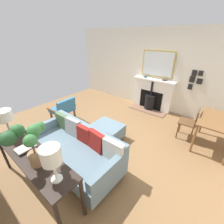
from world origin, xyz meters
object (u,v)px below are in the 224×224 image
Objects in this scene: potted_plant at (27,140)px; dining_chair_near_fireplace at (192,121)px; mantel_bowl_near at (145,77)px; console_table at (32,157)px; table_lamp_far_end at (51,156)px; mantel_bowl_far at (165,80)px; ottoman at (108,130)px; fireplace at (152,96)px; book_stack at (26,148)px; dining_table at (218,124)px; armchair_accent at (64,108)px; sofa at (76,148)px; table_lamp_near_end at (4,116)px.

dining_chair_near_fireplace is at bearing 157.42° from potted_plant.
console_table is at bearing 3.97° from mantel_bowl_near.
mantel_bowl_far is at bearing -175.68° from table_lamp_far_end.
ottoman is 2.17m from table_lamp_far_end.
fireplace is 4.91× the size of book_stack.
mantel_bowl_near is 0.11× the size of dining_table.
ottoman is at bearing 96.80° from armchair_accent.
console_table is at bearing -34.20° from dining_table.
armchair_accent is 2.31m from console_table.
fireplace is 2.29m from dining_table.
armchair_accent is (-0.83, -1.61, 0.09)m from sofa.
dining_chair_near_fireplace is at bearing 48.24° from mantel_bowl_far.
armchair_accent is 2.65m from potted_plant.
potted_plant is (0.06, 0.99, 0.04)m from table_lamp_near_end.
table_lamp_near_end is 0.98× the size of table_lamp_far_end.
console_table is (4.16, 0.29, -0.39)m from mantel_bowl_near.
fireplace is at bearing 169.41° from table_lamp_near_end.
sofa is at bearing -34.60° from dining_chair_near_fireplace.
ottoman is at bearing -178.55° from sofa.
sofa is at bearing 169.37° from book_stack.
sofa is at bearing -138.48° from table_lamp_far_end.
dining_table is at bearing 144.00° from book_stack.
mantel_bowl_far is 4.17m from table_lamp_far_end.
potted_plant is (4.22, 0.57, 0.12)m from mantel_bowl_near.
fireplace reaches higher than sofa.
fireplace is at bearing 179.10° from sofa.
book_stack is (4.15, -0.54, -0.28)m from mantel_bowl_far.
potted_plant reaches higher than book_stack.
ottoman is (2.31, -0.08, -0.24)m from fireplace.
dining_table is at bearing 137.60° from sofa.
mantel_bowl_near is 2.24m from dining_chair_near_fireplace.
dining_chair_near_fireplace is (-0.01, -0.51, -0.14)m from dining_table.
armchair_accent reaches higher than ottoman.
table_lamp_near_end is 1.43m from table_lamp_far_end.
armchair_accent is (2.53, -2.00, -0.67)m from mantel_bowl_far.
potted_plant is 2.21× the size of book_stack.
sofa is 1.03m from ottoman.
table_lamp_far_end is at bearing 97.80° from potted_plant.
dining_table is at bearing 57.77° from mantel_bowl_far.
dining_table is at bearing 65.82° from mantel_bowl_near.
mantel_bowl_far is 0.20× the size of armchair_accent.
armchair_accent is at bearing -151.32° from table_lamp_near_end.
armchair_accent is 3.98m from dining_table.
mantel_bowl_near is at bearing 174.18° from table_lamp_near_end.
book_stack is at bearing -10.63° from sofa.
armchair_accent is (2.53, -1.32, -0.67)m from mantel_bowl_near.
table_lamp_near_end is (1.63, 0.89, 0.75)m from armchair_accent.
sofa is at bearing -6.65° from mantel_bowl_far.
console_table is (4.16, -0.40, -0.39)m from mantel_bowl_far.
dining_chair_near_fireplace reaches higher than dining_table.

